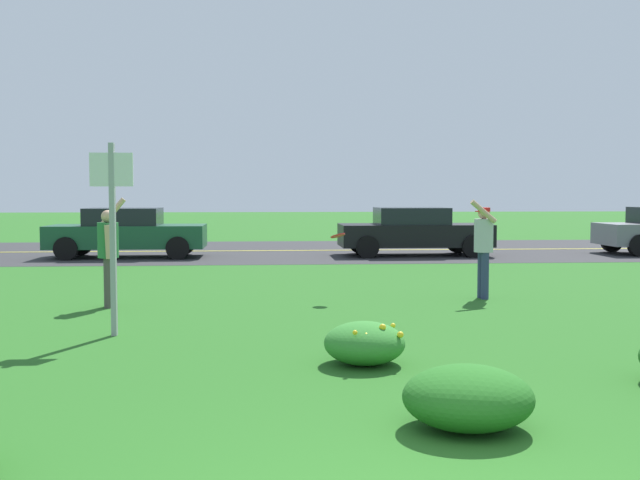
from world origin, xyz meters
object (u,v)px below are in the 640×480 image
(sign_post_near_path, at_px, (112,219))
(person_thrower_green_shirt, at_px, (108,249))
(car_dark_green_center_left, at_px, (127,232))
(person_catcher_red_cap_gray_shirt, at_px, (483,243))
(car_black_center_right, at_px, (414,231))
(frisbee_red, at_px, (338,236))

(sign_post_near_path, relative_size, person_thrower_green_shirt, 1.40)
(car_dark_green_center_left, bearing_deg, person_catcher_red_cap_gray_shirt, -49.50)
(person_thrower_green_shirt, relative_size, car_black_center_right, 0.40)
(person_thrower_green_shirt, bearing_deg, person_catcher_red_cap_gray_shirt, 4.78)
(car_black_center_right, bearing_deg, frisbee_red, -109.18)
(sign_post_near_path, relative_size, person_catcher_red_cap_gray_shirt, 1.43)
(sign_post_near_path, relative_size, frisbee_red, 9.25)
(sign_post_near_path, xyz_separation_m, person_catcher_red_cap_gray_shirt, (5.91, 3.09, -0.54))
(sign_post_near_path, distance_m, car_black_center_right, 13.99)
(sign_post_near_path, relative_size, car_dark_green_center_left, 0.57)
(person_thrower_green_shirt, height_order, person_catcher_red_cap_gray_shirt, person_thrower_green_shirt)
(person_catcher_red_cap_gray_shirt, bearing_deg, car_black_center_right, 86.20)
(sign_post_near_path, distance_m, frisbee_red, 4.50)
(sign_post_near_path, bearing_deg, frisbee_red, 42.83)
(person_catcher_red_cap_gray_shirt, xyz_separation_m, car_dark_green_center_left, (-7.91, 9.26, -0.26))
(frisbee_red, distance_m, car_black_center_right, 9.86)
(person_thrower_green_shirt, xyz_separation_m, car_dark_green_center_left, (-1.43, 9.80, -0.23))
(sign_post_near_path, bearing_deg, car_black_center_right, 62.15)
(sign_post_near_path, bearing_deg, person_catcher_red_cap_gray_shirt, 27.61)
(person_thrower_green_shirt, bearing_deg, car_black_center_right, 54.10)
(sign_post_near_path, distance_m, person_catcher_red_cap_gray_shirt, 6.69)
(sign_post_near_path, relative_size, car_black_center_right, 0.57)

